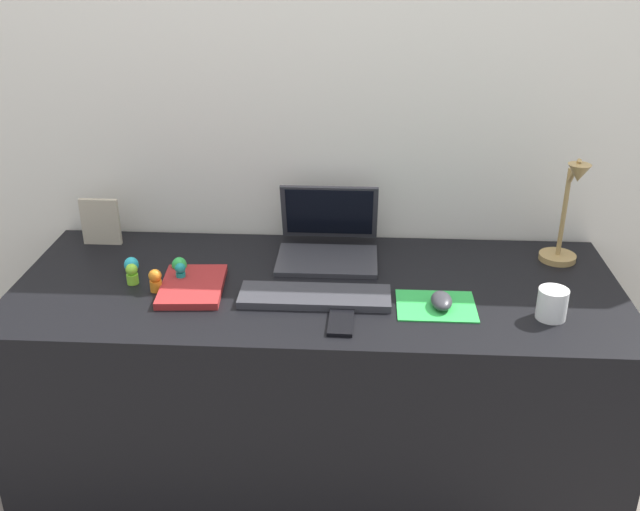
{
  "coord_description": "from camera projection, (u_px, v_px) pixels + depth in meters",
  "views": [
    {
      "loc": [
        0.12,
        -1.84,
        1.69
      ],
      "look_at": [
        0.01,
        0.0,
        0.83
      ],
      "focal_mm": 41.09,
      "sensor_mm": 36.0,
      "label": 1
    }
  ],
  "objects": [
    {
      "name": "toy_figurine_green",
      "position": [
        179.0,
        265.0,
        2.12
      ],
      "size": [
        0.04,
        0.04,
        0.05
      ],
      "primitive_type": "ellipsoid",
      "color": "green",
      "rests_on": "desk"
    },
    {
      "name": "desk_lamp",
      "position": [
        567.0,
        216.0,
        2.12
      ],
      "size": [
        0.11,
        0.17,
        0.34
      ],
      "color": "#A5844C",
      "rests_on": "desk"
    },
    {
      "name": "ground_plane",
      "position": [
        317.0,
        486.0,
        2.38
      ],
      "size": [
        6.0,
        6.0,
        0.0
      ],
      "primitive_type": "plane",
      "color": "slate"
    },
    {
      "name": "notebook_pad",
      "position": [
        192.0,
        286.0,
        2.04
      ],
      "size": [
        0.19,
        0.25,
        0.02
      ],
      "primitive_type": "cube",
      "rotation": [
        0.0,
        0.0,
        0.07
      ],
      "color": "maroon",
      "rests_on": "desk"
    },
    {
      "name": "toy_figurine_teal",
      "position": [
        181.0,
        273.0,
        2.06
      ],
      "size": [
        0.03,
        0.03,
        0.06
      ],
      "color": "teal",
      "rests_on": "desk"
    },
    {
      "name": "desk",
      "position": [
        317.0,
        392.0,
        2.23
      ],
      "size": [
        1.71,
        0.69,
        0.74
      ],
      "primitive_type": "cube",
      "color": "black",
      "rests_on": "ground_plane"
    },
    {
      "name": "coffee_mug",
      "position": [
        552.0,
        304.0,
        1.88
      ],
      "size": [
        0.08,
        0.08,
        0.08
      ],
      "primitive_type": "cylinder",
      "color": "white",
      "rests_on": "desk"
    },
    {
      "name": "keyboard",
      "position": [
        313.0,
        296.0,
        1.98
      ],
      "size": [
        0.41,
        0.13,
        0.02
      ],
      "primitive_type": "cube",
      "color": "#333338",
      "rests_on": "desk"
    },
    {
      "name": "picture_frame",
      "position": [
        101.0,
        222.0,
        2.29
      ],
      "size": [
        0.12,
        0.02,
        0.15
      ],
      "primitive_type": "cube",
      "color": "#B2A58C",
      "rests_on": "desk"
    },
    {
      "name": "back_wall",
      "position": [
        324.0,
        204.0,
        2.37
      ],
      "size": [
        2.91,
        0.05,
        1.68
      ],
      "primitive_type": "cube",
      "color": "silver",
      "rests_on": "ground_plane"
    },
    {
      "name": "toy_figurine_orange",
      "position": [
        155.0,
        280.0,
        2.02
      ],
      "size": [
        0.04,
        0.04,
        0.06
      ],
      "color": "orange",
      "rests_on": "desk"
    },
    {
      "name": "mousepad",
      "position": [
        436.0,
        306.0,
        1.95
      ],
      "size": [
        0.21,
        0.17,
        0.0
      ],
      "primitive_type": "cube",
      "color": "green",
      "rests_on": "desk"
    },
    {
      "name": "toy_figurine_cyan",
      "position": [
        131.0,
        265.0,
        2.13
      ],
      "size": [
        0.04,
        0.04,
        0.05
      ],
      "primitive_type": "ellipsoid",
      "color": "#28B7CC",
      "rests_on": "desk"
    },
    {
      "name": "laptop",
      "position": [
        328.0,
        238.0,
        2.23
      ],
      "size": [
        0.3,
        0.28,
        0.2
      ],
      "color": "#333338",
      "rests_on": "desk"
    },
    {
      "name": "toy_figurine_lime",
      "position": [
        132.0,
        274.0,
        2.06
      ],
      "size": [
        0.03,
        0.03,
        0.06
      ],
      "color": "#8CDB33",
      "rests_on": "desk"
    },
    {
      "name": "cell_phone",
      "position": [
        341.0,
        323.0,
        1.86
      ],
      "size": [
        0.07,
        0.13,
        0.01
      ],
      "primitive_type": "cube",
      "rotation": [
        0.0,
        0.0,
        -0.03
      ],
      "color": "black",
      "rests_on": "desk"
    },
    {
      "name": "mouse",
      "position": [
        441.0,
        301.0,
        1.94
      ],
      "size": [
        0.06,
        0.1,
        0.03
      ],
      "primitive_type": "ellipsoid",
      "color": "#333338",
      "rests_on": "mousepad"
    }
  ]
}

